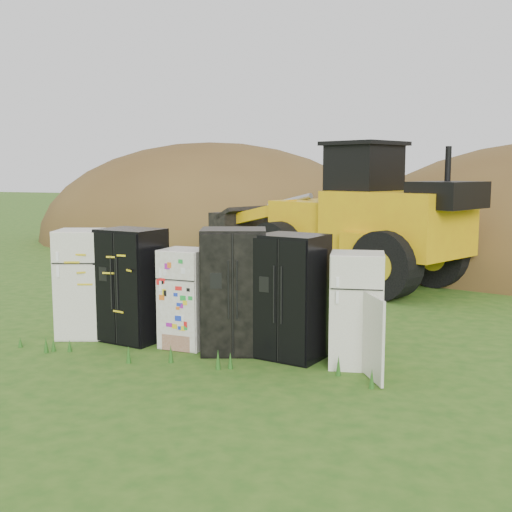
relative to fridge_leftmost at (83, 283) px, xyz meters
The scene contains 10 objects.
ground 2.60m from the fridge_leftmost, ahead, with size 120.00×120.00×0.00m, color #275416.
fridge_leftmost is the anchor object (origin of this frame).
fridge_black_side 0.94m from the fridge_leftmost, ahead, with size 0.99×0.78×1.90m, color black, non-canonical shape.
fridge_sticker 1.97m from the fridge_leftmost, ahead, with size 0.72×0.66×1.61m, color white, non-canonical shape.
fridge_dark_mid 2.81m from the fridge_leftmost, ahead, with size 1.01×0.82×1.97m, color black, non-canonical shape.
fridge_black_right 3.77m from the fridge_leftmost, ahead, with size 0.95×0.80×1.91m, color black, non-canonical shape.
fridge_open_door 4.79m from the fridge_leftmost, ahead, with size 0.76×0.71×1.69m, color silver, non-canonical shape.
wheel_loader 7.67m from the fridge_leftmost, 69.22° to the left, with size 7.39×3.00×3.57m, color #CE930D, non-canonical shape.
dirt_mound_left 15.30m from the fridge_leftmost, 106.43° to the left, with size 14.75×11.06×7.99m, color #4D3418.
dirt_mound_back 18.23m from the fridge_leftmost, 80.03° to the left, with size 15.73×10.49×5.29m, color #4D3418.
Camera 1 is at (4.23, -9.19, 2.87)m, focal length 45.00 mm.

